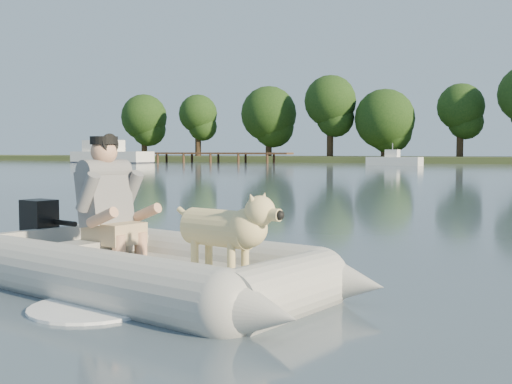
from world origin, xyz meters
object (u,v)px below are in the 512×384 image
at_px(man, 106,194).
at_px(dog, 219,235).
at_px(cabin_cruiser, 112,152).
at_px(dock, 205,158).
at_px(motorboat, 394,155).
at_px(dinghy, 156,220).

xyz_separation_m(man, dog, (1.39, -0.38, -0.28)).
bearing_deg(cabin_cruiser, man, -49.80).
relative_size(dock, motorboat, 3.95).
bearing_deg(motorboat, dock, 175.56).
bearing_deg(dog, cabin_cruiser, 141.16).
bearing_deg(man, dinghy, -4.24).
relative_size(dog, cabin_cruiser, 0.12).
relative_size(dock, cabin_cruiser, 2.08).
xyz_separation_m(dock, dog, (26.83, -52.79, 0.04)).
bearing_deg(cabin_cruiser, dinghy, -49.38).
relative_size(man, dog, 1.16).
relative_size(dinghy, cabin_cruiser, 0.59).
bearing_deg(motorboat, dog, -73.80).
distance_m(dock, dog, 59.22).
height_order(dog, cabin_cruiser, cabin_cruiser).
bearing_deg(motorboat, cabin_cruiser, -172.03).
xyz_separation_m(dock, dinghy, (26.14, -52.66, 0.12)).
relative_size(dinghy, motorboat, 1.12).
height_order(dock, cabin_cruiser, cabin_cruiser).
height_order(dock, man, man).
bearing_deg(dog, motorboat, 113.81).
xyz_separation_m(man, motorboat, (-5.85, 48.19, 0.04)).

